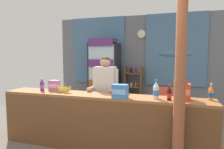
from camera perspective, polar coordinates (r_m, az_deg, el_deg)
ground_plane at (r=4.33m, az=1.37°, el=-15.72°), size 7.93×7.93×0.00m
back_wall_curtained at (r=5.87m, az=6.64°, el=3.79°), size 4.75×0.22×2.68m
stall_counter at (r=3.31m, az=-3.87°, el=-12.17°), size 3.50×0.47×0.92m
timber_post at (r=2.71m, az=18.70°, el=-2.60°), size 0.17×0.15×2.50m
drink_fridge at (r=5.60m, az=-2.20°, el=0.71°), size 0.79×0.63×2.01m
bottle_shelf_rack at (r=5.64m, az=6.08°, el=-3.84°), size 0.48×0.28×1.26m
plastic_lawn_chair at (r=4.84m, az=14.14°, el=-7.52°), size 0.47×0.47×0.86m
shopkeeper at (r=3.75m, az=-1.96°, el=-3.79°), size 0.50×0.42×1.54m
soda_bottle_water at (r=3.07m, az=12.36°, el=-4.48°), size 0.09×0.09×0.29m
soda_bottle_grape_soda at (r=3.87m, az=-19.21°, el=-2.86°), size 0.07×0.07×0.25m
soda_bottle_orange_soda at (r=3.22m, az=26.20°, el=-4.74°), size 0.07×0.07×0.25m
soda_bottle_cola at (r=3.00m, az=15.94°, el=-5.27°), size 0.06×0.06×0.23m
snack_box_wafer at (r=3.83m, az=-16.00°, el=-3.01°), size 0.19×0.12×0.19m
snack_box_crackers at (r=3.12m, az=19.66°, el=-4.57°), size 0.18×0.16×0.24m
snack_box_biscuit at (r=3.03m, az=2.30°, el=-4.79°), size 0.23×0.14×0.21m
banana_bunch at (r=3.58m, az=-13.40°, el=-4.06°), size 0.28×0.07×0.16m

